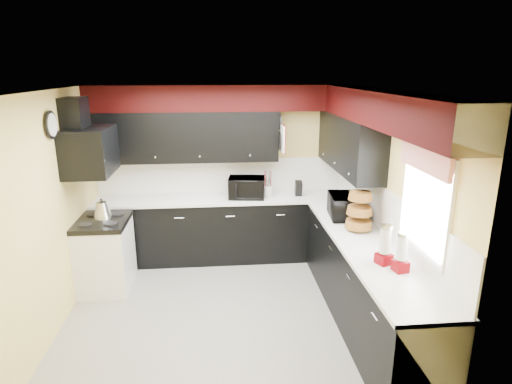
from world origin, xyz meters
The scene contains 35 objects.
ground centered at (0.00, 0.00, 0.00)m, with size 3.60×3.60×0.00m, color gray.
wall_back centered at (0.00, 1.80, 1.25)m, with size 3.60×0.06×2.50m, color #E0C666.
wall_right centered at (1.80, 0.00, 1.25)m, with size 0.06×3.60×2.50m, color #E0C666.
wall_left centered at (-1.80, 0.00, 1.25)m, with size 0.06×3.60×2.50m, color #E0C666.
ceiling centered at (0.00, 0.00, 2.50)m, with size 3.60×3.60×0.06m, color white.
cab_back centered at (0.00, 1.50, 0.45)m, with size 3.60×0.60×0.90m, color black.
cab_right centered at (1.50, -0.30, 0.45)m, with size 0.60×3.00×0.90m, color black.
counter_back centered at (0.00, 1.50, 0.92)m, with size 3.62×0.64×0.04m, color white.
counter_right centered at (1.50, -0.30, 0.92)m, with size 0.64×3.02×0.04m, color white.
splash_back centered at (0.00, 1.79, 1.19)m, with size 3.60×0.02×0.50m, color white.
splash_right centered at (1.79, 0.00, 1.19)m, with size 0.02×3.60×0.50m, color white.
upper_back centered at (-0.50, 1.62, 1.80)m, with size 2.60×0.35×0.70m, color black.
upper_right centered at (1.62, 0.90, 1.80)m, with size 0.35×1.80×0.70m, color black.
soffit_back centered at (0.00, 1.62, 2.33)m, with size 3.60×0.36×0.35m, color black.
soffit_right centered at (1.62, -0.18, 2.33)m, with size 0.36×3.24×0.35m, color black.
stove centered at (-1.50, 0.75, 0.43)m, with size 0.60×0.75×0.86m, color white.
cooktop centered at (-1.50, 0.75, 0.89)m, with size 0.62×0.77×0.06m, color black.
hood centered at (-1.55, 0.75, 1.78)m, with size 0.50×0.78×0.55m, color black.
hood_duct centered at (-1.68, 0.75, 2.20)m, with size 0.24×0.40×0.40m, color black.
window centered at (1.79, -0.90, 1.55)m, with size 0.03×0.86×0.96m, color white, non-canonical shape.
valance centered at (1.73, -0.90, 1.95)m, with size 0.04×0.88×0.20m, color red.
pan_top centered at (0.82, 1.55, 2.00)m, with size 0.03×0.22×0.40m, color black, non-canonical shape.
pan_mid centered at (0.82, 1.42, 1.75)m, with size 0.03×0.28×0.46m, color black, non-canonical shape.
pan_low centered at (0.82, 1.68, 1.72)m, with size 0.03×0.24×0.42m, color black, non-canonical shape.
cut_board centered at (0.83, 1.30, 1.80)m, with size 0.03×0.26×0.35m, color white.
baskets centered at (1.52, 0.05, 1.18)m, with size 0.27×0.27×0.50m, color brown, non-canonical shape.
clock centered at (-1.77, 0.25, 2.15)m, with size 0.03×0.30×0.30m, color black, non-canonical shape.
deco_plate centered at (1.77, -0.35, 2.25)m, with size 0.03×0.24×0.24m, color white, non-canonical shape.
toaster_oven centered at (0.35, 1.45, 1.09)m, with size 0.50×0.42×0.29m, color black.
microwave centered at (1.48, 0.51, 1.08)m, with size 0.51×0.35×0.28m, color black.
utensil_crock centered at (0.66, 1.48, 1.02)m, with size 0.14×0.14×0.15m, color silver.
knife_block centered at (1.10, 1.48, 1.04)m, with size 0.10×0.13×0.21m, color black.
kettle centered at (-1.50, 0.83, 1.02)m, with size 0.22×0.22×0.20m, color #B0B1B5, non-canonical shape.
dispenser_a centered at (1.57, -0.98, 1.10)m, with size 0.12×0.12×0.33m, color #6A0802, non-canonical shape.
dispenser_b centered at (1.48, -0.82, 1.11)m, with size 0.13×0.13×0.35m, color maroon, non-canonical shape.
Camera 1 is at (-0.06, -4.38, 2.71)m, focal length 30.00 mm.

